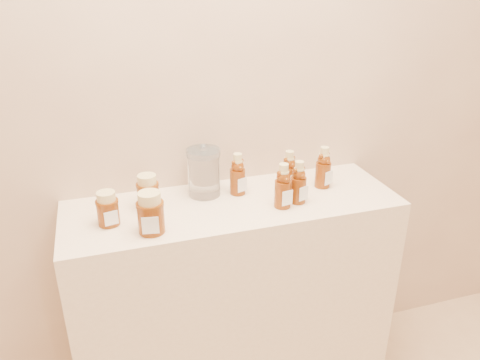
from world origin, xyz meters
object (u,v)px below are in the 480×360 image
object	(u,v)px
display_table	(235,303)
glass_canister	(204,171)
bear_bottle_back_left	(238,171)
honey_jar_left	(108,208)
bear_bottle_front_left	(283,183)

from	to	relation	value
display_table	glass_canister	xyz separation A→B (m)	(-0.08, 0.10, 0.55)
bear_bottle_back_left	honey_jar_left	world-z (taller)	bear_bottle_back_left
display_table	bear_bottle_back_left	xyz separation A→B (m)	(0.04, 0.07, 0.54)
honey_jar_left	glass_canister	size ratio (longest dim) A/B	0.60
display_table	bear_bottle_front_left	xyz separation A→B (m)	(0.15, -0.08, 0.54)
display_table	glass_canister	size ratio (longest dim) A/B	6.25
display_table	glass_canister	world-z (taller)	glass_canister
bear_bottle_front_left	glass_canister	bearing A→B (deg)	132.81
bear_bottle_front_left	glass_canister	xyz separation A→B (m)	(-0.24, 0.18, 0.00)
bear_bottle_back_left	bear_bottle_front_left	world-z (taller)	bear_bottle_front_left
display_table	bear_bottle_back_left	world-z (taller)	bear_bottle_back_left
display_table	bear_bottle_back_left	size ratio (longest dim) A/B	6.72
display_table	bear_bottle_back_left	bearing A→B (deg)	62.86
display_table	honey_jar_left	world-z (taller)	honey_jar_left
honey_jar_left	glass_canister	world-z (taller)	glass_canister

